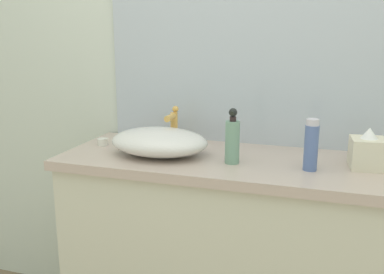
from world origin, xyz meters
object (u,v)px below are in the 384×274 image
at_px(sink_basin, 159,142).
at_px(soap_dispenser, 232,140).
at_px(tissue_box, 368,151).
at_px(lotion_bottle, 311,145).
at_px(candle_jar, 103,142).

bearing_deg(sink_basin, soap_dispenser, -4.32).
distance_m(soap_dispenser, tissue_box, 0.50).
distance_m(sink_basin, lotion_bottle, 0.60).
xyz_separation_m(soap_dispenser, lotion_bottle, (0.29, 0.00, 0.00)).
xyz_separation_m(sink_basin, candle_jar, (-0.30, 0.07, -0.04)).
bearing_deg(candle_jar, sink_basin, -12.47).
height_order(soap_dispenser, tissue_box, soap_dispenser).
bearing_deg(sink_basin, candle_jar, 167.53).
xyz_separation_m(lotion_bottle, candle_jar, (-0.90, 0.09, -0.08)).
distance_m(soap_dispenser, candle_jar, 0.62).
bearing_deg(lotion_bottle, candle_jar, 174.40).
height_order(sink_basin, lotion_bottle, lotion_bottle).
bearing_deg(candle_jar, soap_dispenser, -8.36).
xyz_separation_m(soap_dispenser, tissue_box, (0.49, 0.09, -0.03)).
distance_m(soap_dispenser, lotion_bottle, 0.29).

